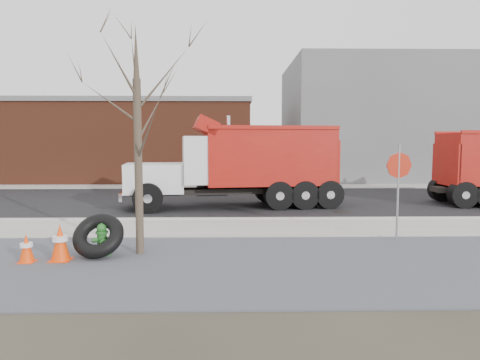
{
  "coord_description": "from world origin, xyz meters",
  "views": [
    {
      "loc": [
        -1.07,
        -12.33,
        2.61
      ],
      "look_at": [
        -0.82,
        1.01,
        1.4
      ],
      "focal_mm": 32.0,
      "sensor_mm": 36.0,
      "label": 1
    }
  ],
  "objects_px": {
    "fire_hydrant": "(102,241)",
    "stop_sign": "(398,175)",
    "truck_tire": "(98,236)",
    "dump_truck_red_b": "(242,162)"
  },
  "relations": [
    {
      "from": "fire_hydrant",
      "to": "stop_sign",
      "type": "relative_size",
      "value": 0.3
    },
    {
      "from": "fire_hydrant",
      "to": "stop_sign",
      "type": "height_order",
      "value": "stop_sign"
    },
    {
      "from": "truck_tire",
      "to": "dump_truck_red_b",
      "type": "relative_size",
      "value": 0.14
    },
    {
      "from": "fire_hydrant",
      "to": "truck_tire",
      "type": "bearing_deg",
      "value": -136.64
    },
    {
      "from": "stop_sign",
      "to": "dump_truck_red_b",
      "type": "height_order",
      "value": "dump_truck_red_b"
    },
    {
      "from": "truck_tire",
      "to": "stop_sign",
      "type": "bearing_deg",
      "value": 11.29
    },
    {
      "from": "fire_hydrant",
      "to": "truck_tire",
      "type": "distance_m",
      "value": 0.19
    },
    {
      "from": "fire_hydrant",
      "to": "truck_tire",
      "type": "height_order",
      "value": "truck_tire"
    },
    {
      "from": "truck_tire",
      "to": "stop_sign",
      "type": "height_order",
      "value": "stop_sign"
    },
    {
      "from": "dump_truck_red_b",
      "to": "truck_tire",
      "type": "bearing_deg",
      "value": 57.59
    }
  ]
}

